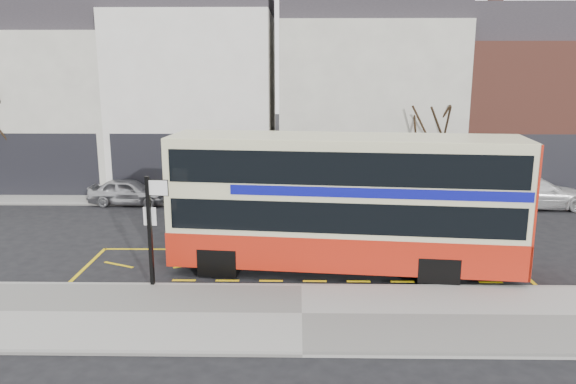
{
  "coord_description": "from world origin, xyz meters",
  "views": [
    {
      "loc": [
        -0.13,
        -15.76,
        6.42
      ],
      "look_at": [
        -0.43,
        2.0,
        2.39
      ],
      "focal_mm": 35.0,
      "sensor_mm": 36.0,
      "label": 1
    }
  ],
  "objects_px": {
    "bus_stop_post": "(152,221)",
    "street_tree_right": "(431,118)",
    "car_silver": "(128,192)",
    "double_decker_bus": "(345,202)",
    "car_white": "(535,192)",
    "car_grey": "(242,191)"
  },
  "relations": [
    {
      "from": "car_silver",
      "to": "car_grey",
      "type": "height_order",
      "value": "car_grey"
    },
    {
      "from": "car_silver",
      "to": "bus_stop_post",
      "type": "bearing_deg",
      "value": -156.86
    },
    {
      "from": "bus_stop_post",
      "to": "street_tree_right",
      "type": "relative_size",
      "value": 0.55
    },
    {
      "from": "bus_stop_post",
      "to": "car_grey",
      "type": "xyz_separation_m",
      "value": [
        1.6,
        9.93,
        -1.36
      ]
    },
    {
      "from": "double_decker_bus",
      "to": "street_tree_right",
      "type": "xyz_separation_m",
      "value": [
        4.74,
        9.4,
        1.75
      ]
    },
    {
      "from": "car_white",
      "to": "bus_stop_post",
      "type": "bearing_deg",
      "value": 123.56
    },
    {
      "from": "car_white",
      "to": "street_tree_right",
      "type": "relative_size",
      "value": 0.84
    },
    {
      "from": "bus_stop_post",
      "to": "car_white",
      "type": "distance_m",
      "value": 18.06
    },
    {
      "from": "bus_stop_post",
      "to": "car_white",
      "type": "height_order",
      "value": "bus_stop_post"
    },
    {
      "from": "car_silver",
      "to": "car_grey",
      "type": "relative_size",
      "value": 0.84
    },
    {
      "from": "car_grey",
      "to": "bus_stop_post",
      "type": "bearing_deg",
      "value": 163.07
    },
    {
      "from": "bus_stop_post",
      "to": "street_tree_right",
      "type": "bearing_deg",
      "value": 52.5
    },
    {
      "from": "bus_stop_post",
      "to": "car_grey",
      "type": "relative_size",
      "value": 0.74
    },
    {
      "from": "car_silver",
      "to": "street_tree_right",
      "type": "xyz_separation_m",
      "value": [
        14.17,
        0.87,
        3.4
      ]
    },
    {
      "from": "double_decker_bus",
      "to": "car_white",
      "type": "xyz_separation_m",
      "value": [
        9.4,
        8.26,
        -1.55
      ]
    },
    {
      "from": "car_white",
      "to": "street_tree_right",
      "type": "bearing_deg",
      "value": 76.49
    },
    {
      "from": "bus_stop_post",
      "to": "car_silver",
      "type": "height_order",
      "value": "bus_stop_post"
    },
    {
      "from": "street_tree_right",
      "to": "car_silver",
      "type": "bearing_deg",
      "value": -176.5
    },
    {
      "from": "double_decker_bus",
      "to": "car_white",
      "type": "height_order",
      "value": "double_decker_bus"
    },
    {
      "from": "car_white",
      "to": "car_silver",
      "type": "bearing_deg",
      "value": 89.42
    },
    {
      "from": "bus_stop_post",
      "to": "street_tree_right",
      "type": "xyz_separation_m",
      "value": [
        10.4,
        11.03,
        1.94
      ]
    },
    {
      "from": "double_decker_bus",
      "to": "street_tree_right",
      "type": "relative_size",
      "value": 1.87
    }
  ]
}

